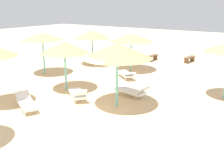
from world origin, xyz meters
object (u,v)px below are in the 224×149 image
Objects in this scene: lounger_1 at (77,93)px; bench_1 at (190,58)px; parasol_4 at (42,37)px; lounger_0 at (132,91)px; lounger_2 at (126,74)px; parasol_2 at (131,38)px; parasol_7 at (92,34)px; lounger_3 at (26,102)px; parasol_1 at (64,47)px; bench_0 at (152,57)px; parasol_0 at (117,51)px.

lounger_1 is 12.18m from bench_1.
parasol_4 is 12.16m from bench_1.
lounger_0 reaches higher than lounger_2.
parasol_2 is at bearing 96.45° from lounger_1.
lounger_1 is at bearing -90.34° from lounger_2.
lounger_3 is (3.17, -9.05, -2.15)m from parasol_7.
parasol_7 is at bearing 109.29° from lounger_3.
lounger_1 is (4.34, -6.77, -2.14)m from parasol_7.
parasol_1 is 0.97× the size of parasol_4.
parasol_2 is 1.08× the size of parasol_7.
parasol_1 is at bearing -93.74° from bench_0.
parasol_0 is 5.50m from lounger_2.
bench_1 is (-0.18, 10.07, 0.03)m from lounger_0.
parasol_4 is at bearing -137.54° from parasol_2.
parasol_7 is at bearing 122.70° from lounger_1.
lounger_3 is (-3.30, -4.23, -0.01)m from lounger_0.
lounger_0 is 1.28× the size of bench_1.
parasol_7 is (-3.58, -0.02, 0.04)m from parasol_2.
bench_0 is (-3.06, 8.88, 0.03)m from lounger_0.
parasol_4 reaches higher than bench_0.
parasol_0 is 1.59× the size of lounger_3.
bench_0 is at bearing 99.06° from lounger_2.
parasol_2 is 9.32m from lounger_3.
parasol_4 is 1.00× the size of parasol_7.
bench_1 is (2.71, 5.23, -2.08)m from parasol_2.
parasol_4 is 1.90× the size of bench_0.
lounger_2 is (0.03, 4.80, -0.01)m from lounger_1.
parasol_1 reaches higher than lounger_1.
parasol_2 is 2.02× the size of bench_1.
lounger_0 is 9.39m from bench_0.
parasol_2 is 1.66× the size of lounger_1.
parasol_0 is at bearing 9.16° from lounger_1.
lounger_2 is 1.26× the size of bench_0.
parasol_4 is at bearing -103.73° from parasol_7.
parasol_7 is at bearing -140.15° from bench_1.
parasol_1 reaches higher than bench_0.
parasol_1 is 1.49× the size of lounger_1.
parasol_2 is 6.24m from parasol_4.
parasol_4 is at bearing 155.14° from parasol_1.
lounger_2 is 7.47m from bench_1.
parasol_1 reaches higher than bench_1.
parasol_4 reaches higher than bench_1.
bench_1 is (3.53, 11.19, -2.11)m from parasol_1.
bench_1 is (-0.24, 11.67, -2.37)m from parasol_0.
lounger_1 is 1.23× the size of bench_0.
bench_1 is (2.88, 1.19, 0.00)m from bench_0.
lounger_1 is (1.59, -0.83, -2.14)m from parasol_1.
lounger_2 is (4.37, -1.96, -2.16)m from parasol_7.
lounger_1 is (0.77, -6.79, -2.10)m from parasol_2.
bench_0 is at bearing 109.01° from lounger_0.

